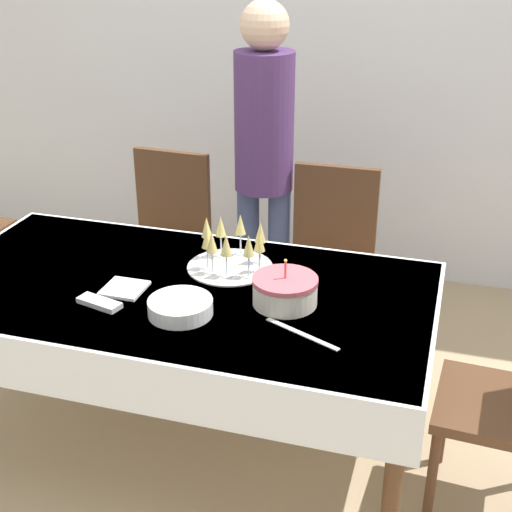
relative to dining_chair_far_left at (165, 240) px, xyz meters
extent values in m
plane|color=tan|center=(0.42, -0.82, -0.53)|extent=(12.00, 12.00, 0.00)
cube|color=silver|center=(0.42, 1.05, 0.82)|extent=(8.00, 0.05, 2.70)
cube|color=white|center=(0.42, -0.82, 0.20)|extent=(1.88, 0.97, 0.03)
cube|color=white|center=(0.42, -0.82, 0.11)|extent=(1.91, 1.00, 0.21)
cylinder|color=#51331E|center=(1.30, -1.25, -0.18)|extent=(0.06, 0.06, 0.71)
cylinder|color=#51331E|center=(-0.46, -0.39, -0.18)|extent=(0.06, 0.06, 0.71)
cylinder|color=#51331E|center=(1.30, -0.39, -0.18)|extent=(0.06, 0.06, 0.71)
cube|color=#51331E|center=(0.00, -0.08, -0.09)|extent=(0.44, 0.44, 0.04)
cube|color=#51331E|center=(0.01, 0.11, 0.18)|extent=(0.40, 0.06, 0.50)
cylinder|color=#51331E|center=(0.16, -0.27, -0.32)|extent=(0.04, 0.04, 0.43)
cylinder|color=#51331E|center=(-0.20, -0.25, -0.32)|extent=(0.04, 0.04, 0.43)
cylinder|color=#51331E|center=(0.19, 0.09, -0.32)|extent=(0.04, 0.04, 0.43)
cylinder|color=#51331E|center=(-0.17, 0.11, -0.32)|extent=(0.04, 0.04, 0.43)
cube|color=#51331E|center=(0.84, -0.08, -0.09)|extent=(0.43, 0.43, 0.04)
cube|color=#51331E|center=(0.84, 0.11, 0.18)|extent=(0.40, 0.04, 0.50)
cylinder|color=#51331E|center=(1.02, -0.26, -0.32)|extent=(0.04, 0.04, 0.43)
cylinder|color=#51331E|center=(0.66, -0.27, -0.32)|extent=(0.04, 0.04, 0.43)
cylinder|color=#51331E|center=(1.02, 0.10, -0.32)|extent=(0.04, 0.04, 0.43)
cylinder|color=#51331E|center=(0.66, 0.09, -0.32)|extent=(0.04, 0.04, 0.43)
cube|color=#51331E|center=(1.61, -0.82, -0.09)|extent=(0.45, 0.45, 0.04)
cylinder|color=#51331E|center=(1.42, -0.99, -0.32)|extent=(0.04, 0.04, 0.43)
cylinder|color=#51331E|center=(1.44, -0.63, -0.32)|extent=(0.04, 0.04, 0.43)
cylinder|color=silver|center=(0.83, -0.83, 0.25)|extent=(0.23, 0.23, 0.09)
cylinder|color=#D15B66|center=(0.83, -0.83, 0.30)|extent=(0.24, 0.24, 0.02)
cylinder|color=#E53F3F|center=(0.83, -0.83, 0.34)|extent=(0.01, 0.01, 0.06)
sphere|color=#F9CC4C|center=(0.83, -0.83, 0.38)|extent=(0.01, 0.01, 0.01)
cylinder|color=silver|center=(0.55, -0.61, 0.21)|extent=(0.34, 0.34, 0.01)
cylinder|color=silver|center=(0.68, -0.62, 0.22)|extent=(0.05, 0.05, 0.00)
cylinder|color=silver|center=(0.68, -0.62, 0.26)|extent=(0.01, 0.01, 0.08)
cone|color=#E0CC72|center=(0.68, -0.62, 0.35)|extent=(0.04, 0.04, 0.08)
cylinder|color=silver|center=(0.66, -0.54, 0.22)|extent=(0.05, 0.05, 0.00)
cylinder|color=silver|center=(0.66, -0.54, 0.26)|extent=(0.01, 0.01, 0.08)
cone|color=#E0CC72|center=(0.66, -0.54, 0.35)|extent=(0.04, 0.04, 0.08)
cylinder|color=silver|center=(0.56, -0.49, 0.22)|extent=(0.05, 0.05, 0.00)
cylinder|color=silver|center=(0.56, -0.49, 0.26)|extent=(0.01, 0.01, 0.08)
cone|color=#E0CC72|center=(0.56, -0.49, 0.35)|extent=(0.04, 0.04, 0.08)
cylinder|color=silver|center=(0.49, -0.53, 0.22)|extent=(0.05, 0.05, 0.00)
cylinder|color=silver|center=(0.49, -0.53, 0.26)|extent=(0.01, 0.01, 0.08)
cone|color=#E0CC72|center=(0.49, -0.53, 0.35)|extent=(0.04, 0.04, 0.08)
cylinder|color=silver|center=(0.44, -0.55, 0.22)|extent=(0.05, 0.05, 0.00)
cylinder|color=silver|center=(0.44, -0.55, 0.26)|extent=(0.01, 0.01, 0.08)
cone|color=#E0CC72|center=(0.44, -0.55, 0.35)|extent=(0.04, 0.04, 0.08)
cylinder|color=silver|center=(0.47, -0.65, 0.22)|extent=(0.05, 0.05, 0.00)
cylinder|color=silver|center=(0.47, -0.65, 0.26)|extent=(0.01, 0.01, 0.08)
cone|color=#E0CC72|center=(0.47, -0.65, 0.35)|extent=(0.04, 0.04, 0.08)
cylinder|color=silver|center=(0.51, -0.68, 0.22)|extent=(0.05, 0.05, 0.00)
cylinder|color=silver|center=(0.51, -0.68, 0.26)|extent=(0.01, 0.01, 0.08)
cone|color=#E0CC72|center=(0.51, -0.68, 0.35)|extent=(0.04, 0.04, 0.08)
cylinder|color=silver|center=(0.57, -0.69, 0.22)|extent=(0.05, 0.05, 0.00)
cylinder|color=silver|center=(0.57, -0.69, 0.26)|extent=(0.01, 0.01, 0.08)
cone|color=#E0CC72|center=(0.57, -0.69, 0.35)|extent=(0.04, 0.04, 0.08)
cylinder|color=silver|center=(0.65, -0.67, 0.22)|extent=(0.05, 0.05, 0.00)
cylinder|color=silver|center=(0.65, -0.67, 0.26)|extent=(0.01, 0.01, 0.08)
cone|color=#E0CC72|center=(0.65, -0.67, 0.35)|extent=(0.04, 0.04, 0.08)
cylinder|color=white|center=(0.50, -1.01, 0.21)|extent=(0.23, 0.23, 0.01)
cylinder|color=white|center=(0.50, -1.01, 0.22)|extent=(0.23, 0.23, 0.01)
cylinder|color=white|center=(0.50, -1.01, 0.23)|extent=(0.23, 0.23, 0.01)
cylinder|color=white|center=(0.50, -1.01, 0.23)|extent=(0.23, 0.23, 0.01)
cylinder|color=white|center=(0.50, -1.01, 0.24)|extent=(0.23, 0.23, 0.01)
cylinder|color=white|center=(0.50, -1.01, 0.25)|extent=(0.23, 0.23, 0.01)
cylinder|color=white|center=(0.50, -1.01, 0.26)|extent=(0.23, 0.23, 0.01)
cylinder|color=white|center=(0.50, -1.01, 0.26)|extent=(0.23, 0.23, 0.01)
cube|color=silver|center=(0.94, -1.02, 0.21)|extent=(0.28, 0.14, 0.00)
cube|color=silver|center=(0.20, -1.04, 0.22)|extent=(0.18, 0.10, 0.02)
cube|color=white|center=(0.23, -0.90, 0.22)|extent=(0.15, 0.15, 0.01)
cylinder|color=#3F4C72|center=(0.40, 0.12, -0.12)|extent=(0.11, 0.11, 0.82)
cylinder|color=#3F4C72|center=(0.56, 0.12, -0.12)|extent=(0.11, 0.11, 0.82)
cylinder|color=#4C2D60|center=(0.48, 0.12, 0.61)|extent=(0.28, 0.28, 0.65)
sphere|color=#D8B293|center=(0.48, 0.12, 1.04)|extent=(0.22, 0.22, 0.22)
cylinder|color=#51331E|center=(-0.87, -0.08, -0.27)|extent=(0.03, 0.03, 0.54)
camera|label=1|loc=(1.38, -3.01, 1.46)|focal=50.00mm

